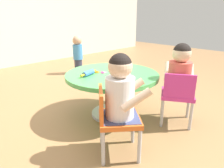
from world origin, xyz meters
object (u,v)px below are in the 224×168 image
craft_table (112,83)px  toddler_standing (78,54)px  craft_scissors (105,72)px  child_chair_right (178,95)px  rolling_pin (88,73)px  seated_child_left (121,89)px  seated_child_right (180,71)px  child_chair_left (115,118)px

craft_table → toddler_standing: size_ratio=1.41×
craft_scissors → child_chair_right: bearing=-61.9°
toddler_standing → rolling_pin: bearing=-122.1°
seated_child_left → seated_child_right: size_ratio=1.00×
craft_table → child_chair_left: child_chair_left is taller
child_chair_left → child_chair_right: bearing=-7.2°
craft_table → seated_child_left: bearing=-129.3°
seated_child_right → craft_scissors: 0.73m
child_chair_left → rolling_pin: 0.65m
child_chair_left → rolling_pin: (0.22, 0.58, 0.18)m
rolling_pin → craft_scissors: rolling_pin is taller
child_chair_left → seated_child_left: size_ratio=1.05×
craft_table → seated_child_right: size_ratio=1.86×
craft_table → toddler_standing: 1.74m
seated_child_right → craft_scissors: size_ratio=3.61×
toddler_standing → child_chair_left: bearing=-119.2°
seated_child_left → craft_scissors: bearing=56.5°
toddler_standing → craft_scissors: size_ratio=4.76×
child_chair_right → seated_child_right: bearing=31.3°
child_chair_left → rolling_pin: child_chair_left is taller
toddler_standing → craft_scissors: 1.69m
child_chair_left → craft_scissors: 0.70m
child_chair_left → craft_scissors: bearing=53.2°
seated_child_right → child_chair_left: bearing=174.6°
rolling_pin → child_chair_right: bearing=-52.0°
child_chair_right → craft_scissors: (-0.34, 0.64, 0.16)m
seated_child_left → rolling_pin: 0.64m
toddler_standing → rolling_pin: toddler_standing is taller
seated_child_left → seated_child_right: bearing=-3.8°
seated_child_left → craft_scissors: 0.69m
child_chair_left → child_chair_right: (0.75, -0.10, 0.00)m
seated_child_left → craft_scissors: size_ratio=3.61×
craft_table → child_chair_right: bearing=-61.7°
seated_child_left → craft_scissors: (0.38, 0.57, -0.07)m
seated_child_left → child_chair_left: bearing=140.3°
seated_child_left → toddler_standing: (1.12, 2.09, -0.17)m
seated_child_left → rolling_pin: bearing=72.5°
seated_child_right → toddler_standing: bearing=80.3°
toddler_standing → seated_child_left: bearing=-118.2°
toddler_standing → craft_scissors: bearing=-116.1°
toddler_standing → craft_scissors: (-0.74, -1.52, 0.11)m
seated_child_right → rolling_pin: size_ratio=2.24×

